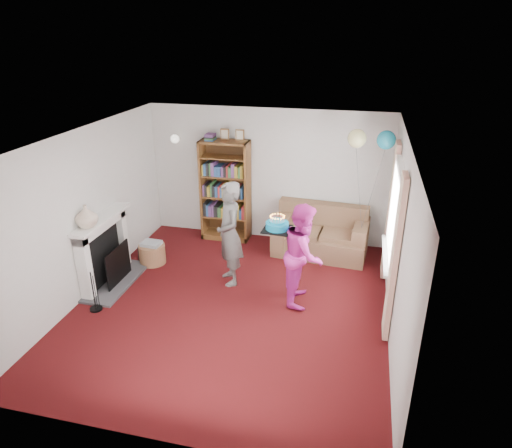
% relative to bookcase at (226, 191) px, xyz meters
% --- Properties ---
extents(ground, '(5.00, 5.00, 0.00)m').
position_rel_bookcase_xyz_m(ground, '(0.76, -2.30, -0.94)').
color(ground, '#340A07').
rests_on(ground, ground).
extents(wall_back, '(4.50, 0.02, 2.50)m').
position_rel_bookcase_xyz_m(wall_back, '(0.76, 0.21, 0.31)').
color(wall_back, silver).
rests_on(wall_back, ground).
extents(wall_left, '(0.02, 5.00, 2.50)m').
position_rel_bookcase_xyz_m(wall_left, '(-1.50, -2.30, 0.31)').
color(wall_left, silver).
rests_on(wall_left, ground).
extents(wall_right, '(0.02, 5.00, 2.50)m').
position_rel_bookcase_xyz_m(wall_right, '(3.02, -2.30, 0.31)').
color(wall_right, silver).
rests_on(wall_right, ground).
extents(ceiling, '(4.50, 5.00, 0.01)m').
position_rel_bookcase_xyz_m(ceiling, '(0.76, -2.30, 1.56)').
color(ceiling, white).
rests_on(ceiling, wall_back).
extents(fireplace, '(0.55, 1.80, 1.12)m').
position_rel_bookcase_xyz_m(fireplace, '(-1.33, -2.11, -0.43)').
color(fireplace, '#3F3F42').
rests_on(fireplace, ground).
extents(window_bay, '(0.14, 2.02, 2.20)m').
position_rel_bookcase_xyz_m(window_bay, '(2.97, -1.70, 0.26)').
color(window_bay, white).
rests_on(window_bay, ground).
extents(wall_sconce, '(0.16, 0.23, 0.16)m').
position_rel_bookcase_xyz_m(wall_sconce, '(-0.99, 0.06, 0.94)').
color(wall_sconce, gold).
rests_on(wall_sconce, ground).
extents(bookcase, '(0.91, 0.42, 2.13)m').
position_rel_bookcase_xyz_m(bookcase, '(0.00, 0.00, 0.00)').
color(bookcase, '#472B14').
rests_on(bookcase, ground).
extents(sofa, '(1.64, 0.87, 0.87)m').
position_rel_bookcase_xyz_m(sofa, '(1.86, -0.23, -0.61)').
color(sofa, brown).
rests_on(sofa, ground).
extents(wicker_basket, '(0.45, 0.45, 0.40)m').
position_rel_bookcase_xyz_m(wicker_basket, '(-0.96, -1.34, -0.76)').
color(wicker_basket, '#966746').
rests_on(wicker_basket, ground).
extents(person_striped, '(0.66, 0.73, 1.68)m').
position_rel_bookcase_xyz_m(person_striped, '(0.55, -1.63, -0.10)').
color(person_striped, black).
rests_on(person_striped, ground).
extents(person_magenta, '(0.62, 0.77, 1.54)m').
position_rel_bookcase_xyz_m(person_magenta, '(1.75, -1.90, -0.17)').
color(person_magenta, '#CD2997').
rests_on(person_magenta, ground).
extents(birthday_cake, '(0.40, 0.40, 0.22)m').
position_rel_bookcase_xyz_m(birthday_cake, '(1.34, -1.82, 0.20)').
color(birthday_cake, black).
rests_on(birthday_cake, ground).
extents(balloons, '(0.73, 0.29, 1.71)m').
position_rel_bookcase_xyz_m(balloons, '(2.57, -0.64, 1.28)').
color(balloons, '#3F3F3F').
rests_on(balloons, ground).
extents(mantel_vase, '(0.40, 0.40, 0.34)m').
position_rel_bookcase_xyz_m(mantel_vase, '(-1.36, -2.45, 0.35)').
color(mantel_vase, beige).
rests_on(mantel_vase, fireplace).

